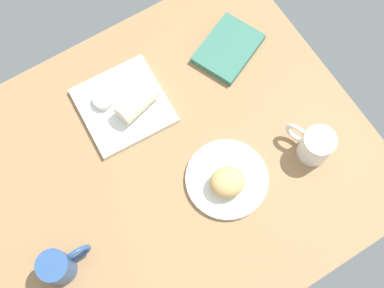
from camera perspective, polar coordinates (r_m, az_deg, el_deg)
The scene contains 9 objects.
dining_table at distance 135.11cm, azimuth -3.40°, elevation -2.95°, with size 110.00×90.00×4.00cm, color #9E754C.
round_plate at distance 131.67cm, azimuth 3.96°, elevation -4.00°, with size 21.64×21.64×1.40cm, color white.
scone_pastry at distance 127.61cm, azimuth 4.05°, elevation -4.32°, with size 9.23×8.08×6.06cm, color tan.
square_plate at distance 139.63cm, azimuth -7.80°, elevation 4.33°, with size 22.83×22.83×1.60cm, color white.
sauce_cup at distance 138.93cm, azimuth -9.97°, elevation 4.97°, with size 5.82×5.82×2.30cm.
breakfast_wrap at distance 135.48cm, azimuth -6.31°, elevation 4.71°, with size 5.84×5.84×11.58cm, color beige.
book_stack at distance 146.53cm, azimuth 4.13°, elevation 10.75°, with size 22.47×19.98×2.22cm.
coffee_mug at distance 126.73cm, azimuth -14.88°, elevation -13.25°, with size 13.05×7.70×10.17cm.
second_mug at distance 133.57cm, azimuth 13.76°, elevation -0.08°, with size 8.40×13.05×9.68cm.
Camera 1 is at (-13.40, -37.02, 131.25)cm, focal length 47.04 mm.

